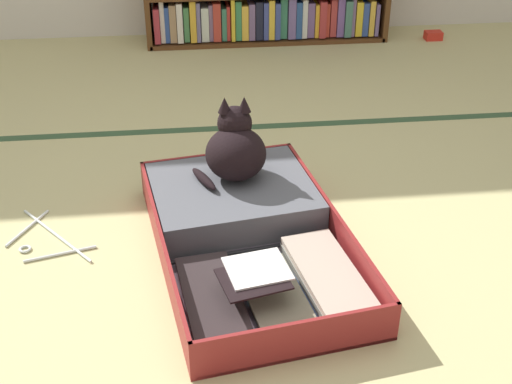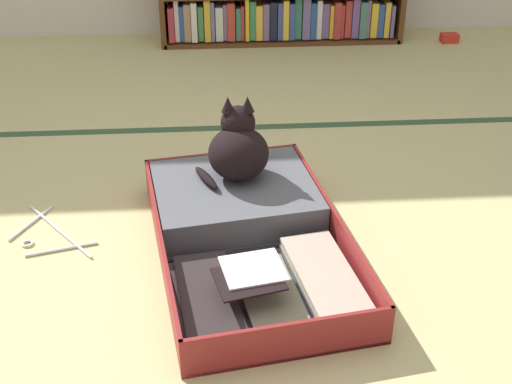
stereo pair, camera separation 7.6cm
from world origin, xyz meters
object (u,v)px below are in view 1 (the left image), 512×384
(clothes_hanger, at_px, (46,239))
(small_red_pouch, at_px, (433,35))
(black_cat, at_px, (235,149))
(open_suitcase, at_px, (244,224))

(clothes_hanger, distance_m, small_red_pouch, 2.75)
(black_cat, xyz_separation_m, small_red_pouch, (1.34, 1.74, -0.21))
(black_cat, bearing_deg, small_red_pouch, 52.41)
(open_suitcase, distance_m, small_red_pouch, 2.35)
(black_cat, relative_size, small_red_pouch, 2.85)
(open_suitcase, bearing_deg, black_cat, 93.02)
(open_suitcase, distance_m, black_cat, 0.27)
(open_suitcase, bearing_deg, clothes_hanger, 175.50)
(black_cat, bearing_deg, open_suitcase, -86.98)
(clothes_hanger, bearing_deg, small_red_pouch, 43.47)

